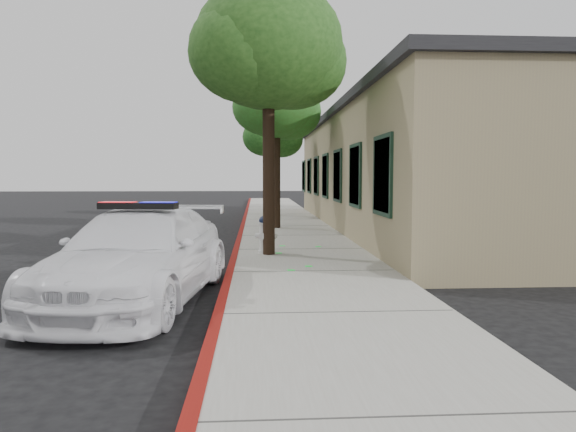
# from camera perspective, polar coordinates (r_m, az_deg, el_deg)

# --- Properties ---
(ground) EXTENTS (120.00, 120.00, 0.00)m
(ground) POSITION_cam_1_polar(r_m,az_deg,el_deg) (9.90, -6.71, -6.92)
(ground) COLOR black
(ground) RESTS_ON ground
(sidewalk) EXTENTS (3.20, 60.00, 0.15)m
(sidewalk) POSITION_cam_1_polar(r_m,az_deg,el_deg) (12.87, 1.19, -3.94)
(sidewalk) COLOR gray
(sidewalk) RESTS_ON ground
(red_curb) EXTENTS (0.14, 60.00, 0.16)m
(red_curb) POSITION_cam_1_polar(r_m,az_deg,el_deg) (12.83, -5.69, -3.96)
(red_curb) COLOR maroon
(red_curb) RESTS_ON ground
(clapboard_building) EXTENTS (7.30, 20.89, 4.24)m
(clapboard_building) POSITION_cam_1_polar(r_m,az_deg,el_deg) (19.67, 14.73, 4.78)
(clapboard_building) COLOR #897A59
(clapboard_building) RESTS_ON ground
(police_car) EXTENTS (2.64, 5.12, 1.54)m
(police_car) POSITION_cam_1_polar(r_m,az_deg,el_deg) (8.38, -15.92, -4.16)
(police_car) COLOR white
(police_car) RESTS_ON ground
(fire_hydrant) EXTENTS (0.51, 0.45, 0.90)m
(fire_hydrant) POSITION_cam_1_polar(r_m,az_deg,el_deg) (12.12, -2.43, -1.94)
(fire_hydrant) COLOR silver
(fire_hydrant) RESTS_ON sidewalk
(street_tree_near) EXTENTS (3.55, 3.33, 6.10)m
(street_tree_near) POSITION_cam_1_polar(r_m,az_deg,el_deg) (12.17, -2.11, 17.51)
(street_tree_near) COLOR black
(street_tree_near) RESTS_ON sidewalk
(street_tree_mid) EXTENTS (3.08, 2.91, 5.55)m
(street_tree_mid) POSITION_cam_1_polar(r_m,az_deg,el_deg) (18.25, -1.20, 11.91)
(street_tree_mid) COLOR black
(street_tree_mid) RESTS_ON sidewalk
(street_tree_far) EXTENTS (2.75, 2.54, 4.80)m
(street_tree_far) POSITION_cam_1_polar(r_m,az_deg,el_deg) (23.95, -1.72, 8.72)
(street_tree_far) COLOR black
(street_tree_far) RESTS_ON sidewalk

